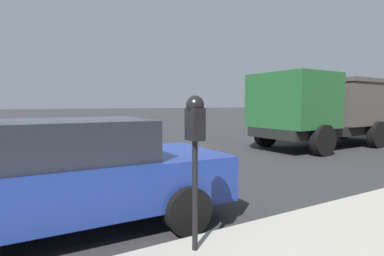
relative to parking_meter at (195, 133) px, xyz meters
The scene contains 4 objects.
ground_plane 3.00m from the parking_meter, 18.53° to the left, with size 220.00×220.00×0.00m, color #333335.
parking_meter is the anchor object (origin of this frame).
car_blue 2.05m from the parking_meter, 34.22° to the left, with size 2.09×4.39×1.51m.
dump_truck 10.98m from the parking_meter, 62.33° to the right, with size 3.14×7.83×2.80m.
Camera 1 is at (-5.19, 0.72, 1.72)m, focal length 28.00 mm.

